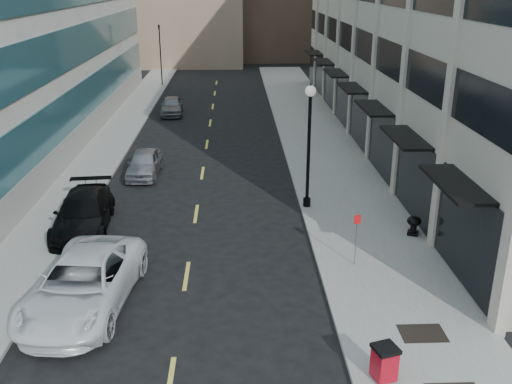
{
  "coord_description": "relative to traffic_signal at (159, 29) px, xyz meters",
  "views": [
    {
      "loc": [
        1.88,
        -10.93,
        10.46
      ],
      "look_at": [
        2.66,
        9.43,
        2.78
      ],
      "focal_mm": 40.0,
      "sensor_mm": 36.0,
      "label": 1
    }
  ],
  "objects": [
    {
      "name": "sidewalk_right",
      "position": [
        13.0,
        -28.0,
        -5.64
      ],
      "size": [
        5.0,
        80.0,
        0.15
      ],
      "primitive_type": "cube",
      "color": "gray",
      "rests_on": "ground"
    },
    {
      "name": "sidewalk_left",
      "position": [
        -1.0,
        -28.0,
        -5.64
      ],
      "size": [
        3.0,
        80.0,
        0.15
      ],
      "primitive_type": "cube",
      "color": "gray",
      "rests_on": "ground"
    },
    {
      "name": "building_right",
      "position": [
        22.44,
        -21.01,
        3.28
      ],
      "size": [
        15.3,
        46.5,
        18.25
      ],
      "color": "#B5A999",
      "rests_on": "ground"
    },
    {
      "name": "grate_far",
      "position": [
        13.1,
        -44.2,
        -5.56
      ],
      "size": [
        1.4,
        1.0,
        0.01
      ],
      "primitive_type": "cube",
      "color": "black",
      "rests_on": "sidewalk_right"
    },
    {
      "name": "road_centerline",
      "position": [
        5.5,
        -31.0,
        -5.71
      ],
      "size": [
        0.15,
        68.2,
        0.01
      ],
      "color": "#D8CC4C",
      "rests_on": "ground"
    },
    {
      "name": "traffic_signal",
      "position": [
        0.0,
        0.0,
        0.0
      ],
      "size": [
        0.66,
        0.66,
        6.98
      ],
      "color": "black",
      "rests_on": "ground"
    },
    {
      "name": "car_white_van",
      "position": [
        2.26,
        -42.0,
        -4.83
      ],
      "size": [
        3.62,
        6.7,
        1.78
      ],
      "primitive_type": "imported",
      "rotation": [
        0.0,
        0.0,
        -0.1
      ],
      "color": "white",
      "rests_on": "ground"
    },
    {
      "name": "car_black_pickup",
      "position": [
        0.7,
        -35.65,
        -4.91
      ],
      "size": [
        2.72,
        5.75,
        1.62
      ],
      "primitive_type": "imported",
      "rotation": [
        0.0,
        0.0,
        0.08
      ],
      "color": "black",
      "rests_on": "ground"
    },
    {
      "name": "car_silver_sedan",
      "position": [
        2.3,
        -28.29,
        -5.0
      ],
      "size": [
        1.79,
        4.26,
        1.44
      ],
      "primitive_type": "imported",
      "rotation": [
        0.0,
        0.0,
        -0.02
      ],
      "color": "gray",
      "rests_on": "ground"
    },
    {
      "name": "car_grey_sedan",
      "position": [
        2.3,
        -13.0,
        -4.99
      ],
      "size": [
        1.99,
        4.36,
        1.45
      ],
      "primitive_type": "imported",
      "rotation": [
        0.0,
        0.0,
        0.07
      ],
      "color": "slate",
      "rests_on": "ground"
    },
    {
      "name": "trash_bin",
      "position": [
        11.36,
        -46.25,
        -5.01
      ],
      "size": [
        0.79,
        0.8,
        1.03
      ],
      "rotation": [
        0.0,
        0.0,
        0.3
      ],
      "color": "#AA0B1B",
      "rests_on": "sidewalk_right"
    },
    {
      "name": "lamppost",
      "position": [
        10.8,
        -33.59,
        -2.08
      ],
      "size": [
        0.49,
        0.49,
        5.94
      ],
      "color": "black",
      "rests_on": "sidewalk_right"
    },
    {
      "name": "sign_post",
      "position": [
        11.9,
        -39.62,
        -4.13
      ],
      "size": [
        0.26,
        0.06,
        2.21
      ],
      "rotation": [
        0.0,
        0.0,
        0.05
      ],
      "color": "slate",
      "rests_on": "sidewalk_right"
    },
    {
      "name": "urn_planter",
      "position": [
        14.95,
        -37.0,
        -5.06
      ],
      "size": [
        0.6,
        0.6,
        0.83
      ],
      "rotation": [
        0.0,
        0.0,
        -0.4
      ],
      "color": "black",
      "rests_on": "sidewalk_right"
    }
  ]
}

